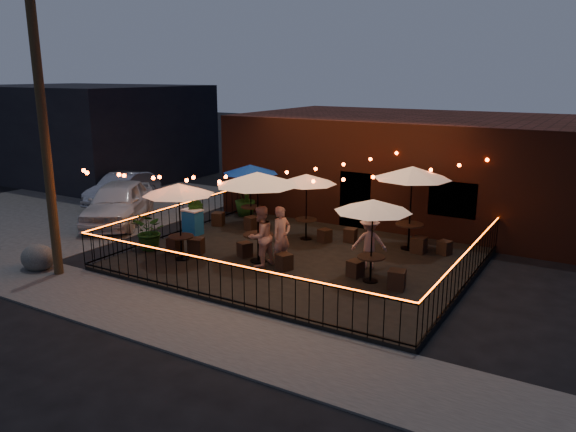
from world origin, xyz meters
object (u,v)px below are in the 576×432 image
cafe_table_4 (373,207)px  cafe_table_0 (178,190)px  boulder (38,258)px  utility_pole (44,136)px  cooler (193,222)px  cafe_table_3 (306,180)px  cafe_table_1 (250,170)px  cafe_table_5 (412,174)px  cafe_table_2 (257,180)px

cafe_table_4 → cafe_table_0: bearing=-168.1°
cafe_table_0 → boulder: 4.59m
cafe_table_4 → boulder: 9.88m
utility_pole → cafe_table_4: (8.07, 3.77, -1.76)m
cafe_table_0 → boulder: bearing=-141.3°
utility_pole → cooler: bearing=79.5°
cafe_table_3 → boulder: bearing=-130.4°
cafe_table_0 → cafe_table_3: cafe_table_0 is taller
cafe_table_1 → cafe_table_5: (6.03, 0.17, 0.38)m
cafe_table_0 → boulder: (-3.26, -2.60, -1.92)m
cafe_table_2 → cooler: (-3.62, 1.27, -2.04)m
cafe_table_3 → boulder: cafe_table_3 is taller
cafe_table_4 → utility_pole: bearing=-155.0°
cafe_table_2 → cafe_table_5: size_ratio=1.09×
cafe_table_0 → cafe_table_1: size_ratio=0.90×
cafe_table_0 → cafe_table_3: size_ratio=0.87×
cafe_table_0 → cafe_table_5: (5.60, 4.53, 0.31)m
boulder → cafe_table_5: bearing=38.9°
cafe_table_4 → cafe_table_5: cafe_table_5 is taller
cooler → cafe_table_4: bearing=-4.0°
cafe_table_1 → cooler: bearing=-117.1°
utility_pole → cooler: utility_pole is taller
cafe_table_3 → cafe_table_4: 4.35m
cafe_table_0 → cafe_table_3: 4.41m
cafe_table_3 → cafe_table_5: size_ratio=0.94×
cafe_table_1 → cafe_table_3: (2.64, -0.54, -0.02)m
boulder → utility_pole: bearing=2.0°
cafe_table_0 → cooler: 3.22m
utility_pole → cooler: size_ratio=8.93×
cafe_table_2 → cafe_table_3: (0.08, 2.79, -0.44)m
cafe_table_0 → cafe_table_1: 4.38m
cafe_table_5 → cafe_table_2: bearing=-134.7°
cafe_table_1 → boulder: (-2.83, -6.97, -1.85)m
utility_pole → cafe_table_5: 10.78m
cafe_table_2 → cafe_table_3: bearing=88.3°
cafe_table_5 → utility_pole: bearing=-138.3°
cafe_table_1 → cafe_table_4: 6.88m
cafe_table_1 → cafe_table_2: size_ratio=0.84×
cafe_table_3 → utility_pole: bearing=-125.7°
cafe_table_2 → cafe_table_4: bearing=2.7°
boulder → cafe_table_2: bearing=34.0°
utility_pole → cafe_table_5: bearing=41.7°
utility_pole → cafe_table_3: utility_pole is taller
cafe_table_5 → boulder: cafe_table_5 is taller
cafe_table_4 → cafe_table_5: size_ratio=0.89×
utility_pole → cafe_table_4: size_ratio=3.13×
cafe_table_5 → cooler: size_ratio=3.19×
cafe_table_2 → cafe_table_3: 2.83m
cafe_table_2 → cafe_table_3: size_ratio=1.16×
cafe_table_1 → cafe_table_5: cafe_table_5 is taller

